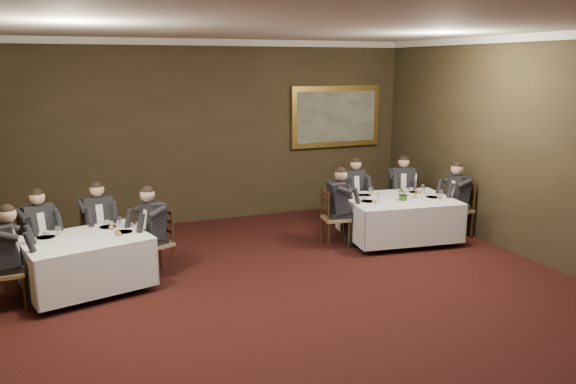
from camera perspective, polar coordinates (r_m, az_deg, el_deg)
ground at (r=6.97m, az=3.88°, el=-13.08°), size 10.00×10.00×0.00m
ceiling at (r=6.28m, az=4.38°, el=16.98°), size 8.00×10.00×0.10m
back_wall at (r=11.05m, az=-7.39°, el=6.04°), size 8.00×0.10×3.50m
crown_molding at (r=6.28m, az=4.37°, el=16.43°), size 8.00×10.00×0.12m
table_main at (r=10.02m, az=11.16°, el=-2.39°), size 2.02×1.64×0.67m
table_second at (r=8.15m, az=-19.76°, el=-6.49°), size 1.82×1.55×0.67m
chair_main_backleft at (r=10.71m, az=6.51°, el=-2.15°), size 0.45×0.43×1.00m
diner_main_backleft at (r=10.65m, az=6.57°, el=-0.97°), size 0.42×0.49×1.35m
chair_main_backright at (r=11.10m, az=11.35°, el=-1.78°), size 0.56×0.55×1.00m
diner_main_backright at (r=11.04m, az=11.42°, el=-0.65°), size 0.55×0.59×1.35m
chair_main_endleft at (r=9.63m, az=4.77°, el=-3.84°), size 0.48×0.50×1.00m
diner_main_endleft at (r=9.57m, az=4.86°, el=-2.53°), size 0.53×0.47×1.35m
chair_main_endright at (r=10.61m, az=16.87°, el=-2.77°), size 0.46×0.48×1.00m
diner_main_endright at (r=10.55m, az=16.90°, el=-1.58°), size 0.51×0.45×1.35m
chair_sec_backleft at (r=8.86m, az=-23.82°, el=-6.42°), size 0.58×0.57×1.00m
diner_sec_backleft at (r=8.78m, az=-23.92°, el=-5.03°), size 0.57×0.61×1.35m
chair_sec_backright at (r=9.05m, az=-18.57°, el=-5.58°), size 0.51×0.50×1.00m
diner_sec_backright at (r=8.97m, az=-18.65°, el=-4.22°), size 0.49×0.55×1.35m
chair_sec_endright at (r=8.51m, az=-13.20°, el=-6.43°), size 0.55×0.56×1.00m
diner_sec_endright at (r=8.43m, az=-13.35°, el=-4.98°), size 0.59×0.54×1.35m
chair_sec_endleft at (r=8.02m, az=-26.59°, el=-8.69°), size 0.43×0.45×1.00m
diner_sec_endleft at (r=7.95m, az=-26.67°, el=-7.15°), size 0.49×0.43×1.35m
centerpiece at (r=9.79m, az=11.65°, el=-0.08°), size 0.24×0.21×0.26m
candlestick at (r=10.03m, az=12.82°, el=0.35°), size 0.06×0.06×0.44m
place_setting_table_main at (r=10.13m, az=7.91°, el=-0.08°), size 0.33×0.31×0.14m
place_setting_table_second at (r=8.29m, az=-23.04°, el=-3.94°), size 0.33×0.31×0.14m
painting at (r=11.88m, az=4.89°, el=7.65°), size 2.00×0.09×1.27m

